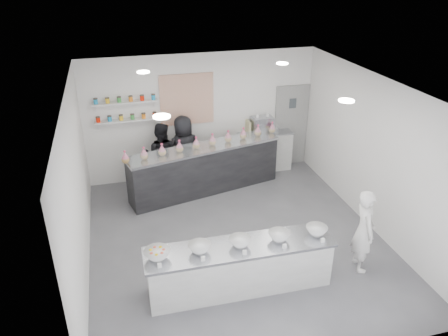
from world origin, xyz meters
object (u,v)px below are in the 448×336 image
Objects in this scene: prep_counter at (240,267)px; woman_prep at (364,231)px; staff_right at (184,151)px; staff_left at (161,155)px; espresso_ledge at (265,151)px; espresso_machine at (262,126)px; back_bar at (205,169)px.

prep_counter is 2.00× the size of woman_prep.
staff_right is (-0.20, 3.87, 0.43)m from prep_counter.
staff_right reaches higher than staff_left.
prep_counter is 4.49m from espresso_ledge.
staff_right is at bearing -159.80° from staff_left.
staff_left is 0.53m from staff_right.
espresso_machine is 4.15m from woman_prep.
espresso_ledge is at bearing 66.13° from prep_counter.
espresso_machine is at bearing 180.00° from espresso_ledge.
prep_counter is 4.52m from espresso_machine.
staff_right is at bearing -174.11° from espresso_machine.
espresso_machine is (-0.10, 0.00, 0.71)m from espresso_ledge.
espresso_machine is at bearing 10.45° from back_bar.
woman_prep reaches higher than espresso_ledge.
back_bar is 6.70× the size of espresso_machine.
staff_right is (-2.08, -0.21, 0.34)m from espresso_ledge.
staff_left reaches higher than back_bar.
woman_prep is at bearing 149.44° from staff_left.
back_bar is 3.95m from woman_prep.
staff_left is at bearing -175.91° from espresso_machine.
prep_counter is at bearing -106.35° from back_bar.
staff_left is at bearing -11.50° from staff_right.
espresso_machine is 2.03m from staff_right.
prep_counter is at bearing -113.68° from espresso_machine.
espresso_machine is 0.34× the size of staff_left.
staff_left is at bearing 47.19° from woman_prep.
prep_counter is 0.85× the size of back_bar.
back_bar is at bearing 41.04° from woman_prep.
espresso_ledge is at bearing 176.84° from staff_right.
prep_counter is at bearing 99.75° from woman_prep.
staff_right is (-0.38, 0.50, 0.29)m from back_bar.
staff_right is at bearing -174.37° from espresso_ledge.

